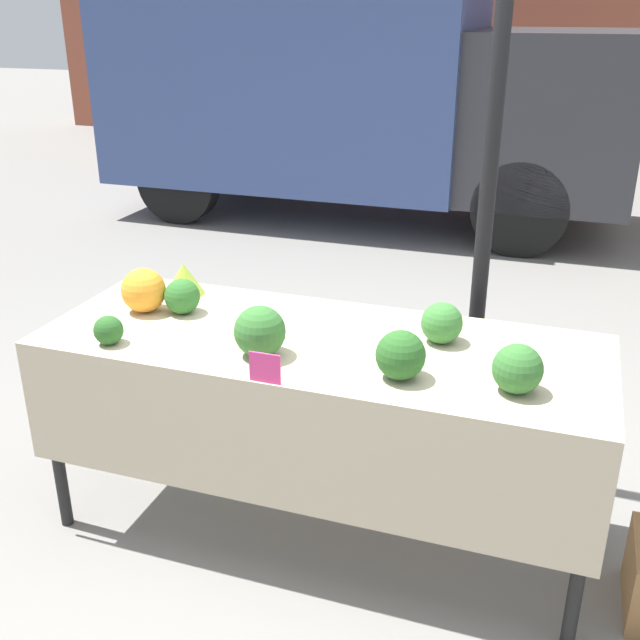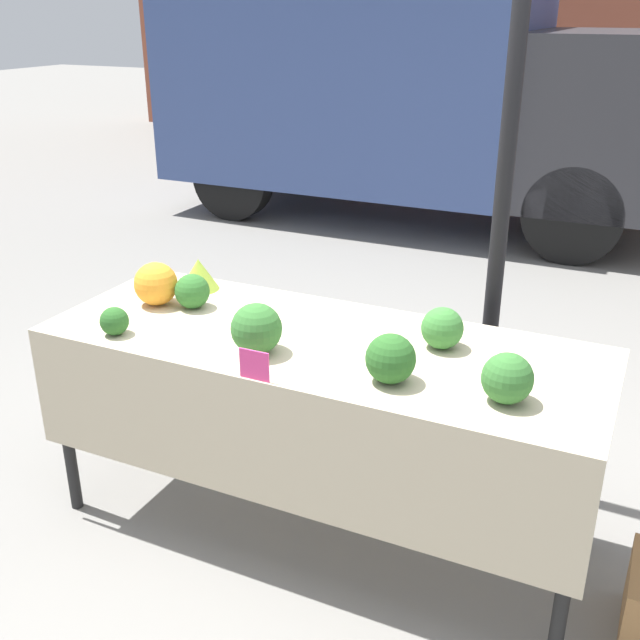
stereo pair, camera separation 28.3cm
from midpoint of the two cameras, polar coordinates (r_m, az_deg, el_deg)
ground_plane at (r=3.32m, az=-2.53°, el=-15.29°), size 40.00×40.00×0.00m
tent_pole at (r=3.25m, az=9.91°, el=5.83°), size 0.07×0.07×2.23m
parked_truck at (r=7.75m, az=1.14°, el=17.38°), size 5.03×2.01×2.41m
market_table at (r=2.85m, az=-3.29°, el=-4.01°), size 2.17×0.82×0.87m
orange_cauliflower at (r=3.21m, az=-15.78°, el=2.15°), size 0.18×0.18×0.18m
romanesco_head at (r=3.37m, az=-12.71°, el=3.04°), size 0.18×0.18×0.14m
broccoli_head_0 at (r=2.95m, az=-18.50°, el=-0.80°), size 0.11×0.11×0.11m
broccoli_head_1 at (r=3.16m, az=-13.01°, el=1.71°), size 0.15×0.15×0.15m
broccoli_head_2 at (r=2.82m, az=6.45°, el=-0.28°), size 0.16×0.16×0.16m
broccoli_head_3 at (r=2.54m, az=3.00°, el=-2.76°), size 0.17×0.17×0.17m
broccoli_head_4 at (r=2.72m, az=-7.60°, el=-0.93°), size 0.19×0.19×0.19m
broccoli_head_5 at (r=2.50m, az=11.72°, el=-3.74°), size 0.17×0.17×0.17m
price_sign at (r=2.54m, az=-7.42°, el=-3.72°), size 0.11×0.01×0.11m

